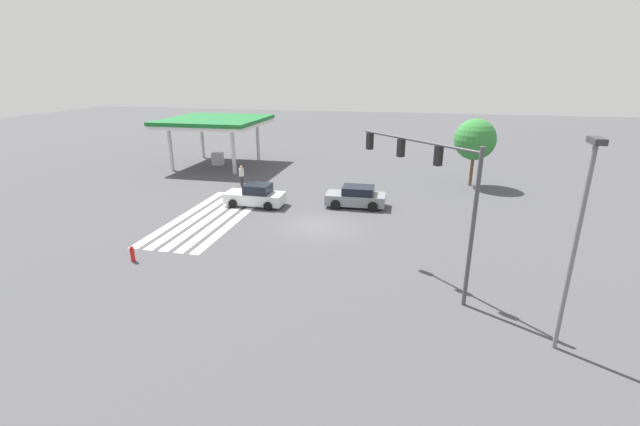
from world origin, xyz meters
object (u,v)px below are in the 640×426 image
(street_light_pole_a, at_px, (578,230))
(fire_hydrant, at_px, (132,254))
(car_0, at_px, (255,196))
(traffic_signal_mast, at_px, (431,178))
(tree_corner_a, at_px, (475,140))
(car_1, at_px, (356,197))
(pedestrian, at_px, (242,175))

(street_light_pole_a, bearing_deg, fire_hydrant, -99.28)
(car_0, bearing_deg, fire_hydrant, 75.37)
(traffic_signal_mast, bearing_deg, tree_corner_a, -57.18)
(fire_hydrant, bearing_deg, traffic_signal_mast, 93.54)
(car_1, xyz_separation_m, street_light_pole_a, (15.18, 9.44, 3.89))
(car_1, distance_m, street_light_pole_a, 18.30)
(tree_corner_a, bearing_deg, traffic_signal_mast, -12.18)
(car_0, xyz_separation_m, pedestrian, (-5.00, -3.14, 0.28))
(pedestrian, distance_m, tree_corner_a, 20.10)
(traffic_signal_mast, bearing_deg, fire_hydrant, 48.54)
(traffic_signal_mast, height_order, car_0, traffic_signal_mast)
(fire_hydrant, bearing_deg, car_1, 139.52)
(pedestrian, bearing_deg, car_0, -14.64)
(car_0, bearing_deg, tree_corner_a, -149.00)
(fire_hydrant, bearing_deg, pedestrian, -179.09)
(pedestrian, distance_m, fire_hydrant, 15.62)
(car_1, bearing_deg, street_light_pole_a, 120.08)
(street_light_pole_a, height_order, fire_hydrant, street_light_pole_a)
(car_1, distance_m, tree_corner_a, 12.50)
(car_0, height_order, street_light_pole_a, street_light_pole_a)
(car_1, bearing_deg, fire_hydrant, 47.75)
(car_1, height_order, fire_hydrant, car_1)
(car_0, height_order, pedestrian, pedestrian)
(traffic_signal_mast, bearing_deg, street_light_pole_a, -176.40)
(car_0, distance_m, car_1, 7.45)
(car_1, bearing_deg, car_0, 8.73)
(car_0, height_order, fire_hydrant, car_0)
(street_light_pole_a, relative_size, fire_hydrant, 8.92)
(traffic_signal_mast, relative_size, car_0, 1.57)
(car_1, xyz_separation_m, tree_corner_a, (-8.16, 8.89, 3.26))
(traffic_signal_mast, bearing_deg, car_0, 6.26)
(pedestrian, xyz_separation_m, street_light_pole_a, (18.82, 19.90, 3.62))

